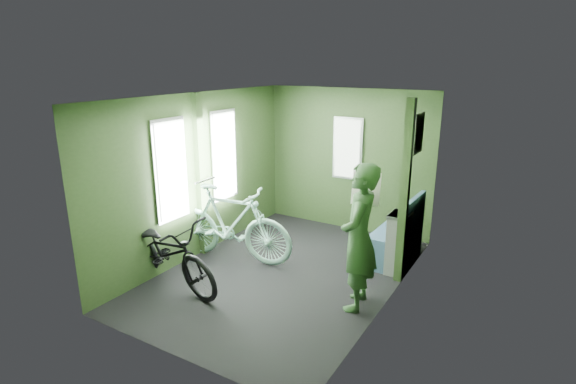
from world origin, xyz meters
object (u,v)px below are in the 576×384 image
object	(u,v)px
bicycle_mint	(232,260)
passenger	(359,237)
bicycle_black	(170,286)
waste_box	(398,243)
bench_seat	(396,243)

from	to	relation	value
bicycle_mint	passenger	world-z (taller)	passenger
bicycle_black	waste_box	xyz separation A→B (m)	(2.31, 1.81, 0.41)
passenger	waste_box	xyz separation A→B (m)	(0.14, 1.06, -0.43)
bicycle_mint	waste_box	world-z (taller)	waste_box
bicycle_mint	waste_box	xyz separation A→B (m)	(2.12, 0.82, 0.41)
passenger	bench_seat	world-z (taller)	passenger
waste_box	bicycle_black	bearing A→B (deg)	-141.89
bicycle_black	bench_seat	size ratio (longest dim) A/B	1.87
bicycle_black	waste_box	distance (m)	2.97
passenger	bicycle_black	bearing A→B (deg)	-81.82
bicycle_black	passenger	size ratio (longest dim) A/B	1.07
bicycle_mint	waste_box	size ratio (longest dim) A/B	2.23
bicycle_black	bicycle_mint	bearing A→B (deg)	-0.19
waste_box	passenger	bearing A→B (deg)	-97.39
bicycle_black	bench_seat	world-z (taller)	bench_seat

